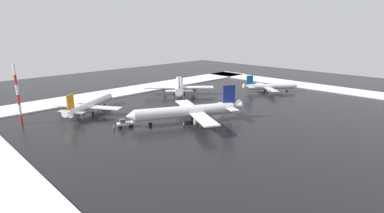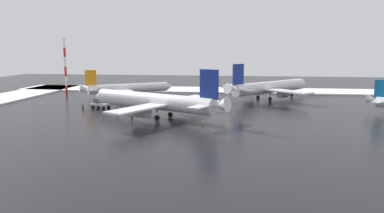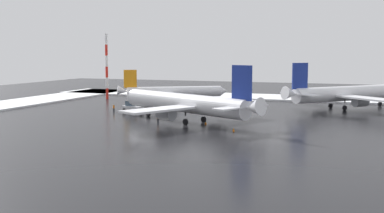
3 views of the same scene
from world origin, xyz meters
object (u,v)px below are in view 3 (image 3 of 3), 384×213
(traffic_cone_wingtip_side, at_px, (206,123))
(airplane_parked_portside, at_px, (172,92))
(airplane_foreground_jet, at_px, (345,94))
(ground_crew_beside_wing, at_px, (114,108))
(ground_crew_mid_apron, at_px, (158,107))
(traffic_cone_mid_line, at_px, (245,117))
(airplane_parked_starboard, at_px, (187,103))
(ground_crew_near_tug, at_px, (158,118))
(antenna_mast, at_px, (107,67))
(traffic_cone_near_nose, at_px, (234,130))
(pushback_tug, at_px, (132,107))

(traffic_cone_wingtip_side, bearing_deg, airplane_parked_portside, -57.98)
(airplane_foreground_jet, height_order, ground_crew_beside_wing, airplane_foreground_jet)
(ground_crew_mid_apron, bearing_deg, traffic_cone_mid_line, 151.46)
(airplane_parked_starboard, xyz_separation_m, ground_crew_mid_apron, (11.77, -13.16, -2.57))
(airplane_parked_portside, distance_m, traffic_cone_mid_line, 32.74)
(ground_crew_mid_apron, bearing_deg, ground_crew_near_tug, 96.56)
(airplane_parked_starboard, distance_m, ground_crew_beside_wing, 22.06)
(antenna_mast, distance_m, traffic_cone_wingtip_side, 53.90)
(airplane_parked_portside, bearing_deg, airplane_foreground_jet, -30.28)
(traffic_cone_near_nose, bearing_deg, airplane_parked_portside, -54.65)
(pushback_tug, xyz_separation_m, ground_crew_mid_apron, (-4.37, -3.53, -0.31))
(ground_crew_mid_apron, distance_m, traffic_cone_near_nose, 29.94)
(airplane_parked_portside, height_order, traffic_cone_near_nose, airplane_parked_portside)
(airplane_foreground_jet, bearing_deg, airplane_parked_starboard, -176.20)
(traffic_cone_near_nose, bearing_deg, traffic_cone_mid_line, -82.50)
(airplane_parked_portside, bearing_deg, traffic_cone_mid_line, -73.76)
(pushback_tug, bearing_deg, antenna_mast, -31.03)
(airplane_parked_portside, xyz_separation_m, antenna_mast, (20.45, -2.83, 6.12))
(airplane_parked_portside, xyz_separation_m, pushback_tug, (0.24, 21.30, -1.51))
(antenna_mast, relative_size, traffic_cone_mid_line, 32.42)
(traffic_cone_wingtip_side, bearing_deg, ground_crew_near_tug, 13.03)
(pushback_tug, bearing_deg, traffic_cone_wingtip_side, 171.43)
(antenna_mast, bearing_deg, airplane_parked_portside, 172.13)
(airplane_foreground_jet, bearing_deg, traffic_cone_wingtip_side, -170.89)
(airplane_parked_starboard, distance_m, antenna_mast, 49.90)
(airplane_foreground_jet, xyz_separation_m, ground_crew_mid_apron, (37.70, 19.35, -2.52))
(airplane_parked_portside, xyz_separation_m, ground_crew_mid_apron, (-4.13, 17.77, -1.83))
(pushback_tug, bearing_deg, airplane_foreground_jet, -132.43)
(airplane_foreground_jet, distance_m, antenna_mast, 62.52)
(airplane_parked_portside, relative_size, traffic_cone_mid_line, 45.97)
(antenna_mast, bearing_deg, traffic_cone_wingtip_side, 139.34)
(pushback_tug, relative_size, traffic_cone_near_nose, 9.21)
(airplane_parked_starboard, relative_size, ground_crew_near_tug, 19.57)
(pushback_tug, relative_size, traffic_cone_mid_line, 9.21)
(ground_crew_beside_wing, relative_size, traffic_cone_mid_line, 3.11)
(ground_crew_beside_wing, bearing_deg, traffic_cone_near_nose, -142.21)
(ground_crew_mid_apron, bearing_deg, traffic_cone_near_nose, 120.68)
(airplane_parked_portside, distance_m, traffic_cone_wingtip_side, 37.64)
(traffic_cone_wingtip_side, bearing_deg, ground_crew_beside_wing, -21.81)
(airplane_parked_starboard, distance_m, traffic_cone_mid_line, 13.15)
(ground_crew_beside_wing, height_order, antenna_mast, antenna_mast)
(traffic_cone_mid_line, bearing_deg, airplane_foreground_jet, -126.81)
(traffic_cone_mid_line, bearing_deg, traffic_cone_near_nose, 97.50)
(ground_crew_near_tug, height_order, antenna_mast, antenna_mast)
(airplane_foreground_jet, distance_m, traffic_cone_near_nose, 42.08)
(ground_crew_near_tug, bearing_deg, airplane_parked_starboard, 141.44)
(traffic_cone_mid_line, height_order, traffic_cone_wingtip_side, same)
(ground_crew_mid_apron, distance_m, traffic_cone_mid_line, 20.75)
(ground_crew_near_tug, bearing_deg, traffic_cone_mid_line, 151.74)
(ground_crew_mid_apron, bearing_deg, airplane_foreground_jet, -170.86)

